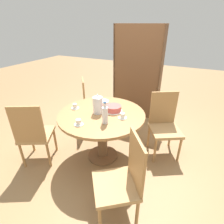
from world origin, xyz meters
TOP-DOWN VIEW (x-y plane):
  - ground_plane at (0.00, 0.00)m, footprint 14.00×14.00m
  - dining_table at (0.00, 0.00)m, footprint 1.18×1.18m
  - chair_a at (0.77, 0.52)m, footprint 0.57×0.57m
  - chair_b at (-0.61, 0.70)m, footprint 0.59×0.59m
  - chair_c at (-0.79, -0.50)m, footprint 0.57×0.57m
  - chair_d at (0.61, -0.70)m, footprint 0.59×0.59m
  - bookshelf at (-0.06, 1.61)m, footprint 0.97×0.28m
  - coffee_pot at (-0.05, -0.01)m, footprint 0.13×0.13m
  - water_bottle at (0.16, -0.20)m, footprint 0.07×0.07m
  - cake_main at (0.12, 0.13)m, footprint 0.25×0.25m
  - cup_a at (-0.10, -0.38)m, footprint 0.11×0.11m
  - cup_b at (-0.41, -0.03)m, footprint 0.11×0.11m
  - cup_c at (0.31, -0.00)m, footprint 0.11×0.11m
  - plate_stack at (-0.15, 0.32)m, footprint 0.19×0.19m

SIDE VIEW (x-z plane):
  - ground_plane at x=0.00m, z-range 0.00..0.00m
  - chair_a at x=0.77m, z-range 0.02..0.97m
  - chair_b at x=-0.61m, z-range 0.02..0.97m
  - chair_c at x=-0.79m, z-range 0.02..0.97m
  - chair_d at x=0.61m, z-range 0.02..0.97m
  - dining_table at x=0.00m, z-range 0.22..0.97m
  - plate_stack at x=-0.15m, z-range 0.75..0.78m
  - cup_a at x=-0.10m, z-range 0.74..0.81m
  - cup_b at x=-0.41m, z-range 0.74..0.81m
  - cup_c at x=0.31m, z-range 0.74..0.81m
  - cake_main at x=0.12m, z-range 0.74..0.83m
  - water_bottle at x=0.16m, z-range 0.72..1.00m
  - coffee_pot at x=-0.05m, z-range 0.73..1.00m
  - bookshelf at x=-0.06m, z-range -0.01..1.82m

